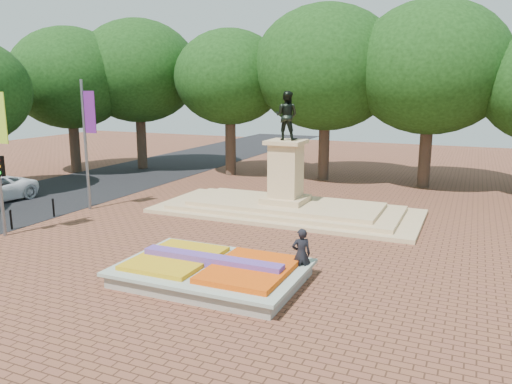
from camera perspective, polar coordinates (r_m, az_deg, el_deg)
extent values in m
plane|color=brown|center=(19.73, -4.82, -7.66)|extent=(90.00, 90.00, 0.00)
cube|color=black|center=(32.72, -24.12, -0.76)|extent=(9.00, 90.00, 0.02)
cube|color=gray|center=(17.56, -5.07, -9.40)|extent=(6.00, 4.00, 0.45)
cube|color=#A3AE9D|center=(17.46, -5.08, -8.56)|extent=(6.30, 4.30, 0.12)
cube|color=#F7600D|center=(16.81, -0.70, -8.88)|extent=(2.60, 3.40, 0.22)
cube|color=gold|center=(18.13, -9.15, -7.49)|extent=(2.60, 3.40, 0.18)
cube|color=#452D7D|center=(17.39, -5.10, -7.88)|extent=(5.20, 0.55, 0.38)
cube|color=tan|center=(26.70, 3.37, -2.20)|extent=(14.00, 6.00, 0.20)
cube|color=tan|center=(26.66, 3.38, -1.78)|extent=(12.00, 5.00, 0.20)
cube|color=tan|center=(26.61, 3.38, -1.36)|extent=(10.00, 4.00, 0.20)
cube|color=tan|center=(26.55, 3.39, -0.83)|extent=(2.20, 2.20, 0.30)
cube|color=tan|center=(26.26, 3.43, 2.47)|extent=(1.50, 1.50, 2.80)
cube|color=tan|center=(26.05, 3.47, 5.72)|extent=(1.90, 1.90, 0.20)
imported|color=black|center=(25.94, 3.51, 8.69)|extent=(1.22, 0.95, 2.50)
cylinder|color=#36271D|center=(42.67, -12.32, 5.44)|extent=(0.80, 0.80, 4.00)
ellipsoid|color=black|center=(42.42, -12.61, 11.75)|extent=(8.80, 8.80, 7.48)
cylinder|color=#36271D|center=(38.54, -2.60, 5.04)|extent=(0.80, 0.80, 4.00)
ellipsoid|color=black|center=(38.27, -2.66, 12.03)|extent=(8.80, 8.80, 7.48)
cylinder|color=#36271D|center=(36.02, 7.47, 4.47)|extent=(0.80, 0.80, 4.00)
ellipsoid|color=black|center=(35.72, 7.68, 11.95)|extent=(8.80, 8.80, 7.48)
cylinder|color=#36271D|center=(34.74, 18.64, 3.67)|extent=(0.80, 0.80, 4.00)
ellipsoid|color=black|center=(34.44, 19.17, 11.42)|extent=(8.80, 8.80, 7.48)
cylinder|color=#36271D|center=(41.11, -20.39, 4.62)|extent=(0.80, 0.80, 3.84)
ellipsoid|color=black|center=(40.85, -20.85, 10.88)|extent=(8.40, 8.40, 7.14)
cube|color=#AAD22A|center=(24.20, -27.22, 7.54)|extent=(0.70, 0.04, 2.20)
cylinder|color=slate|center=(28.45, -18.89, 5.02)|extent=(0.16, 0.16, 7.00)
cube|color=#5F1C74|center=(28.00, -18.45, 8.65)|extent=(0.70, 0.04, 2.20)
cube|color=black|center=(24.59, -27.13, 2.66)|extent=(0.28, 0.18, 0.90)
cylinder|color=black|center=(26.14, -26.19, -2.94)|extent=(0.10, 0.10, 0.90)
sphere|color=black|center=(26.03, -26.29, -1.94)|extent=(0.12, 0.12, 0.12)
cylinder|color=black|center=(27.82, -22.14, -1.75)|extent=(0.10, 0.10, 0.90)
sphere|color=black|center=(27.72, -22.21, -0.81)|extent=(0.12, 0.12, 0.12)
cylinder|color=black|center=(29.63, -18.57, -0.70)|extent=(0.10, 0.10, 0.90)
sphere|color=black|center=(29.53, -18.63, 0.19)|extent=(0.12, 0.12, 0.12)
imported|color=black|center=(17.44, 5.18, -7.11)|extent=(0.81, 0.72, 1.86)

